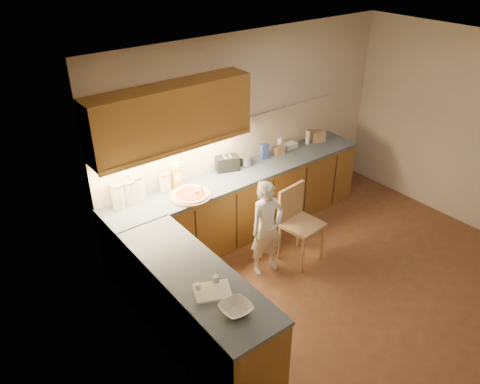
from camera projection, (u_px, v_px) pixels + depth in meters
The scene contains 24 objects.
room at pixel (377, 156), 4.66m from camera, with size 4.54×4.50×2.62m.
l_counter at pixel (230, 232), 5.63m from camera, with size 3.77×2.62×0.92m.
backsplash at pixel (229, 144), 6.05m from camera, with size 3.75×0.02×0.58m, color beige.
upper_cabinets at pixel (171, 116), 5.15m from camera, with size 1.95×0.36×0.73m.
pizza_on_board at pixel (191, 195), 5.46m from camera, with size 0.50×0.50×0.20m.
child at pixel (267, 228), 5.46m from camera, with size 0.44×0.29×1.20m, color white.
wooden_chair at pixel (298, 219), 5.70m from camera, with size 0.48×0.48×0.97m.
mixing_bowl at pixel (236, 309), 3.83m from camera, with size 0.26×0.26×0.06m, color white.
canister_a at pixel (118, 196), 5.17m from camera, with size 0.15×0.15×0.31m.
canister_b at pixel (129, 192), 5.26m from camera, with size 0.17×0.17×0.30m.
canister_c at pixel (137, 188), 5.32m from camera, with size 0.17×0.17×0.32m.
canister_d at pixel (165, 182), 5.53m from camera, with size 0.14×0.14×0.23m.
oil_jug at pixel (176, 176), 5.60m from camera, with size 0.12×0.09×0.33m.
toaster at pixel (227, 163), 6.01m from camera, with size 0.34×0.26×0.19m.
steel_pot at pixel (245, 161), 6.14m from camera, with size 0.18×0.18×0.14m.
blue_box at pixel (264, 151), 6.30m from camera, with size 0.10×0.07×0.21m, color #314593.
card_box_a at pixel (279, 150), 6.45m from camera, with size 0.15×0.11×0.11m, color #A97E5B.
white_bottle at pixel (280, 144), 6.54m from camera, with size 0.06×0.06×0.17m, color white.
flat_pack at pixel (289, 146), 6.62m from camera, with size 0.20×0.14×0.08m, color white.
tall_jar at pixel (308, 137), 6.73m from camera, with size 0.07×0.07×0.21m.
card_box_b at pixel (318, 136), 6.83m from camera, with size 0.19×0.15×0.15m, color #A38058.
dough_cloth at pixel (212, 291), 4.04m from camera, with size 0.31×0.24×0.02m, color silver.
spice_jar_a at pixel (198, 287), 4.05m from camera, with size 0.05×0.05×0.07m, color silver.
spice_jar_b at pixel (216, 280), 4.13m from camera, with size 0.06×0.06×0.08m, color silver.
Camera 1 is at (-3.66, -2.50, 3.69)m, focal length 35.00 mm.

